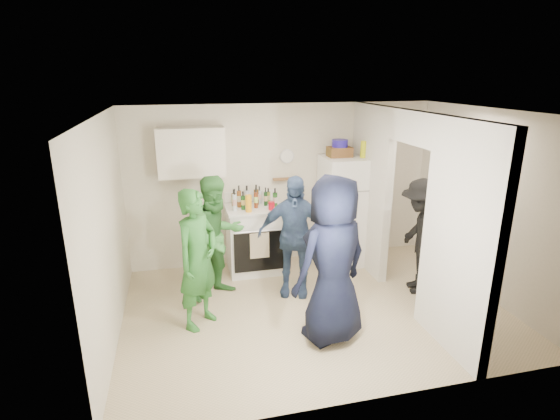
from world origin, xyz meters
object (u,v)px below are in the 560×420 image
object	(u,v)px
fridge	(344,211)
person_nook	(420,237)
yellow_cup_stack_top	(363,149)
person_navy	(333,261)
stove	(255,239)
person_green_left	(198,259)
person_green_center	(217,238)
wicker_basket	(340,152)
blue_bowl	(340,143)
person_denim	(294,236)

from	to	relation	value
fridge	person_nook	xyz separation A→B (m)	(0.64, -1.16, -0.06)
yellow_cup_stack_top	person_navy	size ratio (longest dim) A/B	0.13
stove	person_green_left	xyz separation A→B (m)	(-0.92, -1.38, 0.34)
stove	yellow_cup_stack_top	distance (m)	2.12
person_navy	person_green_left	bearing A→B (deg)	-45.31
fridge	person_green_center	size ratio (longest dim) A/B	1.02
wicker_basket	yellow_cup_stack_top	bearing A→B (deg)	-25.11
blue_bowl	person_nook	size ratio (longest dim) A/B	0.15
wicker_basket	person_navy	xyz separation A→B (m)	(-0.82, -2.03, -0.83)
person_green_center	person_nook	bearing A→B (deg)	-38.42
fridge	person_green_center	bearing A→B (deg)	-162.23
wicker_basket	yellow_cup_stack_top	xyz separation A→B (m)	(0.32, -0.15, 0.05)
fridge	yellow_cup_stack_top	xyz separation A→B (m)	(0.22, -0.10, 0.98)
stove	person_denim	distance (m)	1.00
yellow_cup_stack_top	person_green_left	world-z (taller)	yellow_cup_stack_top
fridge	person_denim	distance (m)	1.35
blue_bowl	person_green_center	bearing A→B (deg)	-160.07
yellow_cup_stack_top	person_denim	world-z (taller)	yellow_cup_stack_top
person_green_left	person_nook	distance (m)	3.00
fridge	yellow_cup_stack_top	bearing A→B (deg)	-24.44
yellow_cup_stack_top	person_green_center	world-z (taller)	yellow_cup_stack_top
person_denim	person_green_left	bearing A→B (deg)	-138.71
person_green_left	fridge	bearing A→B (deg)	-16.91
yellow_cup_stack_top	person_green_center	distance (m)	2.54
person_denim	person_nook	world-z (taller)	person_denim
fridge	person_navy	world-z (taller)	person_navy
wicker_basket	yellow_cup_stack_top	world-z (taller)	yellow_cup_stack_top
stove	person_navy	xyz separation A→B (m)	(0.51, -2.01, 0.45)
blue_bowl	person_nook	world-z (taller)	blue_bowl
fridge	blue_bowl	distance (m)	1.07
yellow_cup_stack_top	person_nook	bearing A→B (deg)	-68.26
person_green_left	wicker_basket	bearing A→B (deg)	-14.90
stove	yellow_cup_stack_top	bearing A→B (deg)	-4.51
person_denim	yellow_cup_stack_top	bearing A→B (deg)	50.23
stove	person_nook	bearing A→B (deg)	-29.87
stove	person_nook	distance (m)	2.41
stove	yellow_cup_stack_top	size ratio (longest dim) A/B	4.06
wicker_basket	blue_bowl	world-z (taller)	blue_bowl
fridge	yellow_cup_stack_top	distance (m)	1.01
person_green_left	stove	bearing A→B (deg)	9.51
fridge	person_green_center	xyz separation A→B (m)	(-2.05, -0.66, -0.02)
person_navy	person_nook	size ratio (longest dim) A/B	1.20
blue_bowl	person_denim	size ratio (longest dim) A/B	0.14
person_green_center	person_navy	size ratio (longest dim) A/B	0.87
person_nook	stove	bearing A→B (deg)	-105.04
person_green_center	person_green_left	bearing A→B (deg)	-141.19
person_green_left	yellow_cup_stack_top	bearing A→B (deg)	-20.85
wicker_basket	blue_bowl	distance (m)	0.13
person_navy	person_denim	bearing A→B (deg)	-104.64
person_denim	person_navy	world-z (taller)	person_navy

